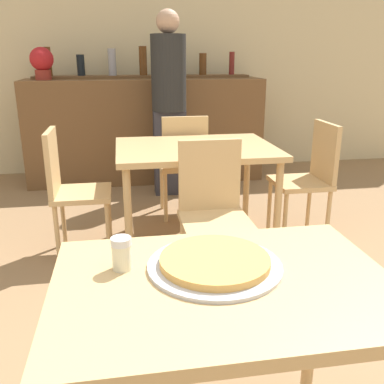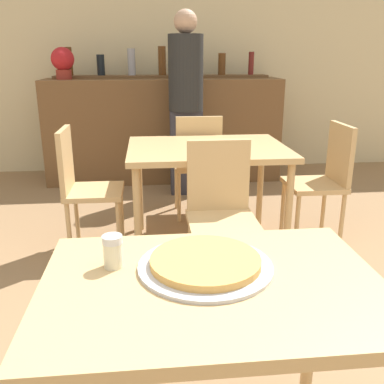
{
  "view_description": "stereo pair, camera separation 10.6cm",
  "coord_description": "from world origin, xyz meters",
  "px_view_note": "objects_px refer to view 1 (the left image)",
  "views": [
    {
      "loc": [
        -0.28,
        -1.1,
        1.4
      ],
      "look_at": [
        -0.01,
        0.55,
        0.85
      ],
      "focal_mm": 40.0,
      "sensor_mm": 36.0,
      "label": 1
    },
    {
      "loc": [
        -0.18,
        -1.11,
        1.4
      ],
      "look_at": [
        -0.01,
        0.55,
        0.85
      ],
      "focal_mm": 40.0,
      "sensor_mm": 36.0,
      "label": 2
    }
  ],
  "objects_px": {
    "chair_far_side_front": "(213,206)",
    "potted_plant": "(42,62)",
    "person_standing": "(169,98)",
    "chair_far_side_back": "(183,159)",
    "chair_far_side_left": "(70,184)",
    "chair_far_side_right": "(311,173)",
    "cheese_shaker": "(122,253)",
    "pizza_tray": "(215,263)"
  },
  "relations": [
    {
      "from": "chair_far_side_front",
      "to": "potted_plant",
      "type": "distance_m",
      "value": 2.88
    },
    {
      "from": "chair_far_side_front",
      "to": "person_standing",
      "type": "xyz_separation_m",
      "value": [
        -0.04,
        1.92,
        0.45
      ]
    },
    {
      "from": "chair_far_side_back",
      "to": "person_standing",
      "type": "xyz_separation_m",
      "value": [
        -0.04,
        0.72,
        0.45
      ]
    },
    {
      "from": "chair_far_side_left",
      "to": "chair_far_side_right",
      "type": "distance_m",
      "value": 1.78
    },
    {
      "from": "chair_far_side_left",
      "to": "potted_plant",
      "type": "distance_m",
      "value": 2.05
    },
    {
      "from": "chair_far_side_front",
      "to": "cheese_shaker",
      "type": "bearing_deg",
      "value": -115.37
    },
    {
      "from": "cheese_shaker",
      "to": "pizza_tray",
      "type": "bearing_deg",
      "value": -7.55
    },
    {
      "from": "chair_far_side_front",
      "to": "cheese_shaker",
      "type": "relative_size",
      "value": 8.61
    },
    {
      "from": "chair_far_side_right",
      "to": "cheese_shaker",
      "type": "height_order",
      "value": "chair_far_side_right"
    },
    {
      "from": "chair_far_side_right",
      "to": "person_standing",
      "type": "height_order",
      "value": "person_standing"
    },
    {
      "from": "chair_far_side_back",
      "to": "person_standing",
      "type": "distance_m",
      "value": 0.85
    },
    {
      "from": "chair_far_side_back",
      "to": "potted_plant",
      "type": "xyz_separation_m",
      "value": [
        -1.29,
        1.25,
        0.79
      ]
    },
    {
      "from": "chair_far_side_left",
      "to": "pizza_tray",
      "type": "xyz_separation_m",
      "value": [
        0.64,
        -1.77,
        0.24
      ]
    },
    {
      "from": "chair_far_side_front",
      "to": "potted_plant",
      "type": "bearing_deg",
      "value": 117.74
    },
    {
      "from": "chair_far_side_back",
      "to": "pizza_tray",
      "type": "height_order",
      "value": "chair_far_side_back"
    },
    {
      "from": "chair_far_side_left",
      "to": "cheese_shaker",
      "type": "distance_m",
      "value": 1.79
    },
    {
      "from": "chair_far_side_left",
      "to": "chair_far_side_right",
      "type": "height_order",
      "value": "same"
    },
    {
      "from": "chair_far_side_front",
      "to": "person_standing",
      "type": "bearing_deg",
      "value": 91.05
    },
    {
      "from": "cheese_shaker",
      "to": "person_standing",
      "type": "xyz_separation_m",
      "value": [
        0.5,
        3.05,
        0.17
      ]
    },
    {
      "from": "chair_far_side_left",
      "to": "cheese_shaker",
      "type": "relative_size",
      "value": 8.61
    },
    {
      "from": "chair_far_side_front",
      "to": "chair_far_side_right",
      "type": "height_order",
      "value": "same"
    },
    {
      "from": "chair_far_side_back",
      "to": "chair_far_side_left",
      "type": "height_order",
      "value": "same"
    },
    {
      "from": "chair_far_side_front",
      "to": "chair_far_side_right",
      "type": "bearing_deg",
      "value": 33.89
    },
    {
      "from": "chair_far_side_back",
      "to": "chair_far_side_right",
      "type": "relative_size",
      "value": 1.0
    },
    {
      "from": "person_standing",
      "to": "potted_plant",
      "type": "height_order",
      "value": "person_standing"
    },
    {
      "from": "chair_far_side_front",
      "to": "pizza_tray",
      "type": "bearing_deg",
      "value": -102.02
    },
    {
      "from": "chair_far_side_back",
      "to": "chair_far_side_right",
      "type": "distance_m",
      "value": 1.07
    },
    {
      "from": "chair_far_side_left",
      "to": "chair_far_side_right",
      "type": "relative_size",
      "value": 1.0
    },
    {
      "from": "person_standing",
      "to": "pizza_tray",
      "type": "bearing_deg",
      "value": -93.96
    },
    {
      "from": "potted_plant",
      "to": "chair_far_side_front",
      "type": "bearing_deg",
      "value": -62.26
    },
    {
      "from": "chair_far_side_right",
      "to": "cheese_shaker",
      "type": "relative_size",
      "value": 8.61
    },
    {
      "from": "chair_far_side_back",
      "to": "person_standing",
      "type": "bearing_deg",
      "value": -87.21
    },
    {
      "from": "chair_far_side_front",
      "to": "chair_far_side_back",
      "type": "xyz_separation_m",
      "value": [
        -0.0,
        1.2,
        0.0
      ]
    },
    {
      "from": "cheese_shaker",
      "to": "potted_plant",
      "type": "bearing_deg",
      "value": 101.85
    },
    {
      "from": "chair_far_side_back",
      "to": "pizza_tray",
      "type": "distance_m",
      "value": 2.39
    },
    {
      "from": "chair_far_side_back",
      "to": "pizza_tray",
      "type": "xyz_separation_m",
      "value": [
        -0.25,
        -2.37,
        0.24
      ]
    },
    {
      "from": "chair_far_side_front",
      "to": "pizza_tray",
      "type": "distance_m",
      "value": 1.22
    },
    {
      "from": "chair_far_side_right",
      "to": "person_standing",
      "type": "relative_size",
      "value": 0.51
    },
    {
      "from": "person_standing",
      "to": "cheese_shaker",
      "type": "bearing_deg",
      "value": -99.33
    },
    {
      "from": "chair_far_side_front",
      "to": "pizza_tray",
      "type": "relative_size",
      "value": 2.15
    },
    {
      "from": "chair_far_side_back",
      "to": "chair_far_side_left",
      "type": "xyz_separation_m",
      "value": [
        -0.89,
        -0.6,
        0.0
      ]
    },
    {
      "from": "chair_far_side_left",
      "to": "pizza_tray",
      "type": "bearing_deg",
      "value": -160.03
    }
  ]
}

